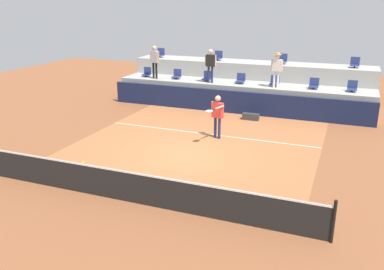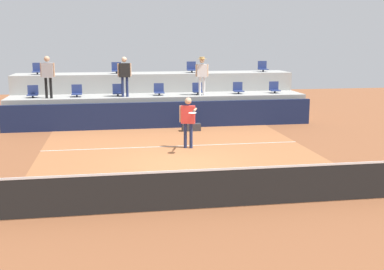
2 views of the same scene
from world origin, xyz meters
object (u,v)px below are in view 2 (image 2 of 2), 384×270
at_px(stadium_chair_lower_far_right, 274,88).
at_px(stadium_chair_upper_right, 192,68).
at_px(stadium_chair_upper_far_right, 263,67).
at_px(spectator_with_hat, 202,72).
at_px(stadium_chair_lower_far_left, 33,93).
at_px(equipment_bag, 191,127).
at_px(stadium_chair_lower_mid_right, 198,90).
at_px(stadium_chair_upper_far_left, 37,70).
at_px(tennis_player, 188,117).
at_px(stadium_chair_upper_left, 116,69).
at_px(spectator_in_grey, 124,73).
at_px(stadium_chair_lower_mid_left, 118,91).
at_px(stadium_chair_lower_left, 77,92).
at_px(stadium_chair_lower_right, 238,89).
at_px(stadium_chair_lower_center, 159,90).
at_px(spectator_in_white, 48,73).
at_px(tennis_ball, 119,177).

xyz_separation_m(stadium_chair_lower_far_right, stadium_chair_upper_right, (-3.55, 1.80, 0.85)).
distance_m(stadium_chair_upper_far_right, spectator_with_hat, 4.09).
bearing_deg(stadium_chair_lower_far_left, equipment_bag, -17.94).
relative_size(stadium_chair_lower_mid_right, stadium_chair_upper_far_left, 1.00).
distance_m(stadium_chair_lower_far_left, equipment_bag, 6.91).
xyz_separation_m(tennis_player, spectator_with_hat, (1.39, 4.82, 1.19)).
relative_size(stadium_chair_lower_mid_right, stadium_chair_upper_left, 1.00).
relative_size(stadium_chair_upper_left, stadium_chair_upper_far_right, 1.00).
distance_m(stadium_chair_upper_far_right, spectator_in_grey, 7.15).
height_order(stadium_chair_lower_far_right, stadium_chair_upper_left, stadium_chair_upper_left).
height_order(stadium_chair_upper_far_left, spectator_in_grey, spectator_in_grey).
bearing_deg(stadium_chair_lower_far_right, spectator_in_grey, -176.78).
height_order(stadium_chair_upper_far_right, equipment_bag, stadium_chair_upper_far_right).
height_order(stadium_chair_lower_mid_right, stadium_chair_upper_right, stadium_chair_upper_right).
height_order(stadium_chair_lower_mid_left, stadium_chair_lower_mid_right, same).
bearing_deg(stadium_chair_lower_mid_right, equipment_bag, -106.93).
bearing_deg(stadium_chair_lower_left, stadium_chair_upper_left, 46.03).
bearing_deg(stadium_chair_upper_right, stadium_chair_lower_far_left, -165.81).
xyz_separation_m(stadium_chair_lower_left, tennis_player, (4.01, -5.20, -0.39)).
distance_m(stadium_chair_lower_mid_right, stadium_chair_upper_far_right, 4.09).
xyz_separation_m(stadium_chair_upper_far_left, stadium_chair_upper_right, (7.12, 0.00, 0.00)).
distance_m(stadium_chair_lower_left, stadium_chair_upper_left, 2.64).
bearing_deg(stadium_chair_lower_mid_left, stadium_chair_upper_left, 90.05).
xyz_separation_m(stadium_chair_lower_right, spectator_with_hat, (-1.75, -0.38, 0.80)).
height_order(stadium_chair_lower_far_left, stadium_chair_lower_far_right, same).
xyz_separation_m(stadium_chair_lower_left, stadium_chair_upper_far_right, (8.85, 1.80, 0.85)).
distance_m(stadium_chair_lower_center, spectator_in_white, 4.74).
relative_size(stadium_chair_lower_mid_right, spectator_with_hat, 0.31).
xyz_separation_m(stadium_chair_lower_center, stadium_chair_upper_right, (1.76, 1.80, 0.85)).
distance_m(stadium_chair_lower_mid_left, spectator_in_white, 3.00).
relative_size(spectator_with_hat, equipment_bag, 2.20).
distance_m(stadium_chair_lower_far_right, equipment_bag, 4.89).
bearing_deg(stadium_chair_upper_far_right, spectator_in_white, -167.64).
height_order(stadium_chair_lower_center, stadium_chair_upper_far_left, stadium_chair_upper_far_left).
xyz_separation_m(stadium_chair_upper_left, spectator_in_white, (-2.85, -2.18, -0.00)).
xyz_separation_m(stadium_chair_lower_right, equipment_bag, (-2.51, -2.09, -1.31)).
distance_m(stadium_chair_lower_mid_left, stadium_chair_lower_mid_right, 3.53).
height_order(stadium_chair_upper_left, tennis_player, stadium_chair_upper_left).
bearing_deg(spectator_in_grey, stadium_chair_upper_left, 97.91).
xyz_separation_m(stadium_chair_upper_far_right, equipment_bag, (-4.21, -3.89, -2.16)).
height_order(stadium_chair_lower_mid_right, stadium_chair_lower_right, same).
relative_size(stadium_chair_lower_right, tennis_ball, 7.65).
xyz_separation_m(tennis_player, tennis_ball, (-2.45, -5.39, -0.44)).
relative_size(stadium_chair_upper_right, spectator_with_hat, 0.31).
xyz_separation_m(stadium_chair_lower_mid_left, spectator_in_grey, (0.30, -0.38, 0.81)).
bearing_deg(equipment_bag, stadium_chair_lower_center, 117.73).
relative_size(stadium_chair_lower_far_left, tennis_player, 0.30).
relative_size(stadium_chair_lower_left, stadium_chair_upper_far_left, 1.00).
bearing_deg(stadium_chair_lower_far_right, stadium_chair_upper_left, 165.81).
distance_m(stadium_chair_lower_mid_right, tennis_ball, 11.26).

